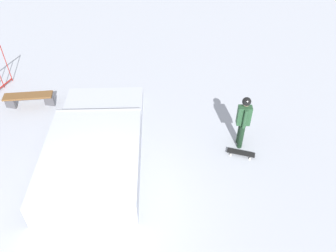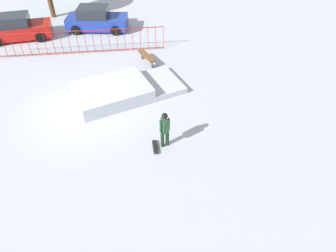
{
  "view_description": "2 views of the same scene",
  "coord_description": "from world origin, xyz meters",
  "views": [
    {
      "loc": [
        -4.34,
        -2.68,
        6.99
      ],
      "look_at": [
        2.6,
        -1.2,
        0.9
      ],
      "focal_mm": 35.69,
      "sensor_mm": 36.0,
      "label": 1
    },
    {
      "loc": [
        1.32,
        -12.53,
        9.29
      ],
      "look_at": [
        3.39,
        -3.19,
        1.0
      ],
      "focal_mm": 33.37,
      "sensor_mm": 36.0,
      "label": 2
    }
  ],
  "objects": [
    {
      "name": "park_bench",
      "position": [
        3.66,
        3.85,
        0.36
      ],
      "size": [
        0.89,
        1.64,
        0.48
      ],
      "rotation": [
        0.0,
        0.0,
        1.89
      ],
      "color": "brown",
      "rests_on": "ground"
    },
    {
      "name": "skateboard",
      "position": [
        2.81,
        -3.33,
        0.08
      ],
      "size": [
        0.31,
        0.81,
        0.09
      ],
      "rotation": [
        0.0,
        0.0,
        4.64
      ],
      "color": "black",
      "rests_on": "ground"
    },
    {
      "name": "skate_ramp",
      "position": [
        1.84,
        0.77,
        0.32
      ],
      "size": [
        5.87,
        3.82,
        0.74
      ],
      "rotation": [
        0.0,
        0.0,
        0.24
      ],
      "color": "silver",
      "rests_on": "ground"
    },
    {
      "name": "skater",
      "position": [
        3.24,
        -3.25,
        1.01
      ],
      "size": [
        0.44,
        0.41,
        1.73
      ],
      "rotation": [
        0.0,
        0.0,
        4.88
      ],
      "color": "black",
      "rests_on": "ground"
    },
    {
      "name": "ground_plane",
      "position": [
        0.0,
        0.0,
        0.0
      ],
      "size": [
        60.0,
        60.0,
        0.0
      ],
      "primitive_type": "plane",
      "color": "#B2B7C1"
    }
  ]
}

